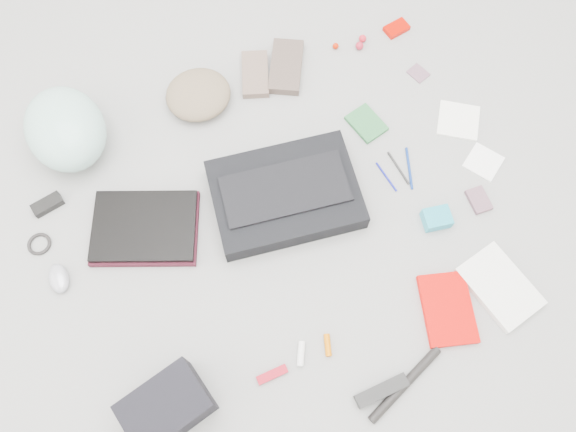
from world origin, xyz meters
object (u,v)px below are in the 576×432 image
object	(u,v)px
book_red	(447,309)
accordion_wallet	(437,218)
camera_bag	(167,407)
messenger_bag	(285,195)
laptop	(144,226)
bike_helmet	(65,129)

from	to	relation	value
book_red	accordion_wallet	xyz separation A→B (m)	(0.09, 0.28, 0.01)
accordion_wallet	camera_bag	bearing A→B (deg)	-157.16
messenger_bag	laptop	xyz separation A→B (m)	(-0.46, 0.05, -0.00)
messenger_bag	book_red	xyz separation A→B (m)	(0.34, -0.51, -0.03)
laptop	bike_helmet	world-z (taller)	bike_helmet
messenger_bag	camera_bag	size ratio (longest dim) A/B	2.08
laptop	book_red	bearing A→B (deg)	-15.94
messenger_bag	book_red	size ratio (longest dim) A/B	2.09
laptop	bike_helmet	xyz separation A→B (m)	(-0.15, 0.39, 0.06)
camera_bag	bike_helmet	bearing A→B (deg)	78.80
laptop	accordion_wallet	xyz separation A→B (m)	(0.89, -0.28, -0.01)
book_red	accordion_wallet	size ratio (longest dim) A/B	2.57
camera_bag	book_red	distance (m)	0.86
laptop	camera_bag	bearing A→B (deg)	-77.59
accordion_wallet	messenger_bag	bearing A→B (deg)	158.45
laptop	accordion_wallet	world-z (taller)	laptop
camera_bag	accordion_wallet	bearing A→B (deg)	-0.41
messenger_bag	book_red	distance (m)	0.61
laptop	camera_bag	world-z (taller)	camera_bag
bike_helmet	book_red	bearing A→B (deg)	-52.78
bike_helmet	laptop	bearing A→B (deg)	-76.55
messenger_bag	laptop	size ratio (longest dim) A/B	1.43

